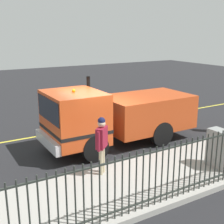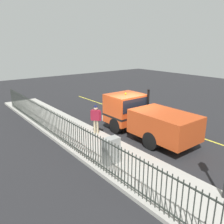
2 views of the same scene
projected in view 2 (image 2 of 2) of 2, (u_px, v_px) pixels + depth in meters
name	position (u px, v px, depth m)	size (l,w,h in m)	color
ground_plane	(132.00, 134.00, 14.21)	(54.42, 54.42, 0.00)	#232326
sidewalk_slab	(93.00, 144.00, 12.50)	(2.83, 24.74, 0.16)	#A3A099
lane_marking	(161.00, 124.00, 15.85)	(0.12, 22.26, 0.01)	yellow
work_truck	(142.00, 115.00, 13.58)	(2.28, 6.06, 2.62)	#D84C1E
worker_standing	(96.00, 116.00, 13.52)	(0.50, 0.51, 1.75)	maroon
iron_fence	(72.00, 135.00, 11.53)	(0.04, 21.06, 1.53)	#2D332D
utility_cabinet	(111.00, 151.00, 10.24)	(0.75, 0.43, 1.21)	gray
traffic_cone	(171.00, 126.00, 14.49)	(0.49, 0.49, 0.70)	orange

